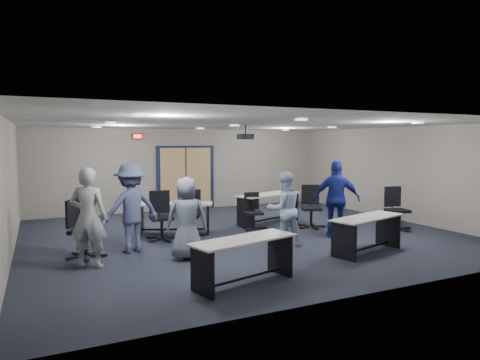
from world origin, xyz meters
name	(u,v)px	position (x,y,z in m)	size (l,w,h in m)	color
floor	(243,235)	(0.00, 0.00, 0.00)	(10.00, 10.00, 0.00)	black
back_wall	(185,169)	(0.00, 4.50, 1.35)	(10.00, 0.04, 2.70)	gray
front_wall	(376,204)	(0.00, -4.50, 1.35)	(10.00, 0.04, 2.70)	gray
left_wall	(9,189)	(-5.00, 0.00, 1.35)	(0.04, 9.00, 2.70)	gray
right_wall	(397,174)	(5.00, 0.00, 1.35)	(0.04, 9.00, 2.70)	gray
ceiling	(243,124)	(0.00, 0.00, 2.70)	(10.00, 9.00, 0.04)	silver
double_door	(186,178)	(0.00, 4.46, 1.05)	(2.00, 0.07, 2.20)	#101A32
exit_sign	(137,136)	(-1.60, 4.44, 2.45)	(0.32, 0.07, 0.18)	black
ceiling_projector	(245,136)	(0.30, 0.50, 2.40)	(0.35, 0.32, 0.37)	black
ceiling_can_lights	(239,125)	(0.00, 0.25, 2.67)	(6.24, 5.74, 0.02)	white
table_front_left	(244,253)	(-1.58, -3.30, 0.50)	(1.90, 1.04, 0.73)	#ACAAA2
table_front_right	(367,228)	(1.56, -2.61, 0.51)	(1.92, 1.08, 0.74)	#ACAAA2
table_back_left	(174,213)	(-1.48, 0.87, 0.52)	(1.96, 1.28, 1.04)	#ACAAA2
table_back_right	(269,203)	(1.32, 1.09, 0.57)	(2.15, 1.29, 0.96)	#ACAAA2
chair_back_a	(162,216)	(-1.95, 0.29, 0.56)	(0.71, 0.71, 1.13)	black
chair_back_b	(190,213)	(-1.24, 0.40, 0.56)	(0.70, 0.70, 1.11)	black
chair_back_c	(254,211)	(0.51, 0.43, 0.48)	(0.60, 0.60, 0.95)	black
chair_back_d	(311,207)	(2.00, 0.01, 0.56)	(0.71, 0.71, 1.12)	black
chair_loose_left	(85,229)	(-3.69, -0.58, 0.57)	(0.72, 0.72, 1.15)	black
chair_loose_right	(398,209)	(3.81, -1.21, 0.56)	(0.70, 0.70, 1.11)	black
person_gray	(88,218)	(-3.70, -1.30, 0.91)	(0.66, 0.44, 1.82)	#919B9E
person_plaid	(187,218)	(-1.93, -1.51, 0.80)	(0.78, 0.51, 1.60)	slate
person_lightblue	(284,209)	(0.30, -1.42, 0.81)	(0.79, 0.62, 1.62)	#B7CCF2
person_navy	(337,199)	(1.87, -1.21, 0.92)	(1.07, 0.45, 1.83)	navy
person_back	(131,208)	(-2.80, -0.49, 0.92)	(1.18, 0.68, 1.83)	#3C456C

